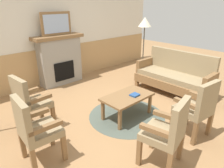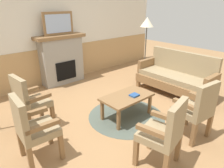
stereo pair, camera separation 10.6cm
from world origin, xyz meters
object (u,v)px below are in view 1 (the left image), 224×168
(framed_picture, at_px, (56,24))
(floor_lamp_by_couch, at_px, (145,26))
(couch, at_px, (174,77))
(book_on_table, at_px, (135,95))
(armchair_by_window_left, at_px, (35,128))
(armchair_front_left, at_px, (198,107))
(armchair_near_fireplace, at_px, (29,101))
(coffee_table, at_px, (127,98))
(armchair_front_center, at_px, (168,130))
(fireplace, at_px, (60,59))

(framed_picture, distance_m, floor_lamp_by_couch, 2.32)
(couch, height_order, book_on_table, couch)
(armchair_by_window_left, relative_size, armchair_front_left, 1.00)
(framed_picture, distance_m, armchair_near_fireplace, 2.41)
(coffee_table, relative_size, armchair_front_center, 0.98)
(fireplace, distance_m, coffee_table, 2.43)
(framed_picture, distance_m, armchair_front_left, 3.74)
(armchair_front_left, bearing_deg, book_on_table, 103.52)
(armchair_by_window_left, bearing_deg, floor_lamp_by_couch, 17.84)
(floor_lamp_by_couch, bearing_deg, armchair_by_window_left, -162.16)
(book_on_table, height_order, floor_lamp_by_couch, floor_lamp_by_couch)
(armchair_by_window_left, distance_m, armchair_front_center, 1.73)
(fireplace, bearing_deg, book_on_table, -87.72)
(armchair_near_fireplace, xyz_separation_m, armchair_front_left, (1.86, -1.99, 0.00))
(coffee_table, bearing_deg, couch, -0.04)
(couch, xyz_separation_m, armchair_front_center, (-2.19, -1.20, 0.14))
(coffee_table, distance_m, floor_lamp_by_couch, 2.57)
(armchair_front_center, bearing_deg, book_on_table, 59.94)
(armchair_by_window_left, height_order, floor_lamp_by_couch, floor_lamp_by_couch)
(fireplace, xyz_separation_m, framed_picture, (0.00, 0.00, 0.91))
(armchair_front_center, bearing_deg, floor_lamp_by_couch, 43.89)
(armchair_near_fireplace, height_order, armchair_by_window_left, same)
(armchair_front_left, distance_m, armchair_front_center, 0.90)
(couch, xyz_separation_m, armchair_near_fireplace, (-3.14, 0.83, 0.14))
(armchair_front_left, xyz_separation_m, floor_lamp_by_couch, (1.63, 2.41, 0.91))
(coffee_table, bearing_deg, fireplace, 90.04)
(fireplace, relative_size, armchair_front_left, 1.33)
(framed_picture, relative_size, couch, 0.44)
(armchair_near_fireplace, distance_m, armchair_front_left, 2.72)
(coffee_table, height_order, armchair_by_window_left, armchair_by_window_left)
(fireplace, relative_size, couch, 0.72)
(armchair_by_window_left, relative_size, armchair_front_center, 1.00)
(couch, relative_size, floor_lamp_by_couch, 1.07)
(armchair_near_fireplace, relative_size, armchair_front_left, 1.00)
(fireplace, distance_m, armchair_near_fireplace, 2.19)
(floor_lamp_by_couch, bearing_deg, armchair_near_fireplace, -173.25)
(coffee_table, height_order, armchair_front_center, armchair_front_center)
(couch, distance_m, coffee_table, 1.65)
(armchair_near_fireplace, bearing_deg, framed_picture, 46.75)
(coffee_table, bearing_deg, armchair_front_left, -73.03)
(couch, xyz_separation_m, armchair_front_left, (-1.29, -1.17, 0.14))
(armchair_front_left, bearing_deg, armchair_by_window_left, 150.43)
(couch, height_order, armchair_front_center, same)
(armchair_by_window_left, bearing_deg, framed_picture, 53.63)
(armchair_front_left, bearing_deg, armchair_near_fireplace, 132.96)
(fireplace, relative_size, framed_picture, 1.62)
(couch, bearing_deg, coffee_table, 179.96)
(armchair_near_fireplace, distance_m, armchair_front_center, 2.24)
(book_on_table, distance_m, armchair_near_fireplace, 1.84)
(coffee_table, bearing_deg, floor_lamp_by_couch, 31.87)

